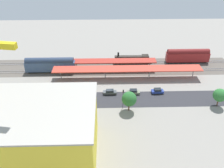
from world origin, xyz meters
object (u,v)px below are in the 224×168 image
object	(u,v)px
box_truck_1	(52,109)
street_tree_0	(220,95)
street_tree_3	(70,96)
box_truck_0	(38,112)
platform_canopy_far	(95,61)
parked_car_2	(110,92)
parked_car_1	(133,92)
freight_coach_far	(50,65)
box_truck_2	(45,108)
parked_car_0	(157,91)
platform_canopy_near	(127,69)
locomotive	(133,59)
passenger_coach	(188,55)
construction_building	(26,134)
street_tree_2	(129,99)
traffic_light	(123,96)
parked_car_3	(85,93)

from	to	relation	value
box_truck_1	street_tree_0	bearing A→B (deg)	-177.07
street_tree_3	box_truck_0	bearing A→B (deg)	18.37
platform_canopy_far	parked_car_2	distance (m)	18.58
parked_car_1	street_tree_3	distance (m)	22.36
freight_coach_far	box_truck_2	world-z (taller)	freight_coach_far
parked_car_0	parked_car_2	size ratio (longest dim) A/B	0.92
platform_canopy_near	platform_canopy_far	bearing A→B (deg)	-29.08
locomotive	parked_car_1	world-z (taller)	locomotive
passenger_coach	construction_building	distance (m)	73.05
locomotive	parked_car_0	distance (m)	23.68
street_tree_0	box_truck_2	bearing A→B (deg)	1.87
street_tree_2	traffic_light	xyz separation A→B (m)	(1.80, -1.29, 0.15)
passenger_coach	box_truck_1	world-z (taller)	passenger_coach
locomotive	street_tree_3	xyz separation A→B (m)	(22.70, 31.21, 3.37)
passenger_coach	parked_car_3	distance (m)	48.14
parked_car_3	box_truck_0	bearing A→B (deg)	40.27
box_truck_0	street_tree_3	distance (m)	10.58
box_truck_1	street_tree_0	distance (m)	52.45
platform_canopy_far	street_tree_3	size ratio (longest dim) A/B	6.64
parked_car_0	box_truck_2	xyz separation A→B (m)	(36.91, 9.45, 0.85)
parked_car_3	traffic_light	size ratio (longest dim) A/B	0.70
street_tree_0	parked_car_3	bearing A→B (deg)	-9.62
street_tree_0	street_tree_2	world-z (taller)	street_tree_2
passenger_coach	box_truck_1	distance (m)	61.16
platform_canopy_far	street_tree_0	bearing A→B (deg)	148.23
passenger_coach	box_truck_1	size ratio (longest dim) A/B	1.82
box_truck_0	traffic_light	xyz separation A→B (m)	(-25.73, -3.57, 2.87)
parked_car_3	traffic_light	world-z (taller)	traffic_light
box_truck_1	street_tree_3	bearing A→B (deg)	-160.44
platform_canopy_near	locomotive	distance (m)	13.30
street_tree_3	traffic_light	world-z (taller)	street_tree_3
locomotive	construction_building	world-z (taller)	construction_building
locomotive	parked_car_2	distance (m)	25.29
construction_building	street_tree_2	xyz separation A→B (m)	(-25.97, -17.29, -2.87)
passenger_coach	locomotive	bearing A→B (deg)	0.00
box_truck_0	platform_canopy_near	bearing A→B (deg)	-142.68
platform_canopy_near	passenger_coach	size ratio (longest dim) A/B	3.08
parked_car_3	construction_building	size ratio (longest dim) A/B	0.15
platform_canopy_far	parked_car_3	bearing A→B (deg)	80.79
platform_canopy_far	parked_car_1	bearing A→B (deg)	128.35
box_truck_2	street_tree_2	xyz separation A→B (m)	(-26.11, -0.22, 2.74)
street_tree_0	construction_building	bearing A→B (deg)	19.03
locomotive	parked_car_3	xyz separation A→B (m)	(19.03, 23.21, -0.96)
street_tree_2	street_tree_3	distance (m)	18.07
platform_canopy_far	traffic_light	xyz separation A→B (m)	(-9.72, 25.19, 0.65)
platform_canopy_far	street_tree_0	world-z (taller)	street_tree_0
parked_car_3	box_truck_1	world-z (taller)	box_truck_1
construction_building	street_tree_3	xyz separation A→B (m)	(-7.93, -18.16, -2.13)
locomotive	street_tree_3	bearing A→B (deg)	53.97
parked_car_3	street_tree_3	distance (m)	9.80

